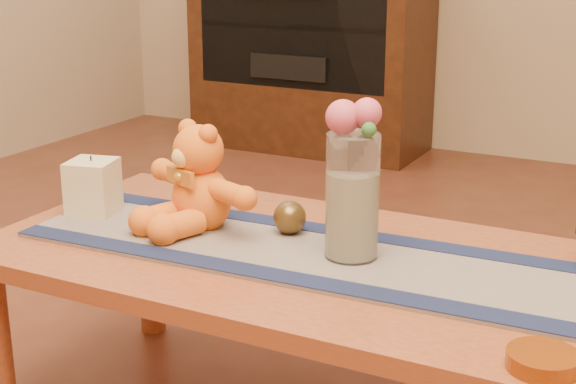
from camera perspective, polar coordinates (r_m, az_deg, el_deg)
The scene contains 21 objects.
coffee_table_top at distance 1.80m, azimuth 1.42°, elevation -4.78°, with size 1.40×0.70×0.04m, color brown.
table_leg_bl at distance 2.43m, azimuth -9.29°, elevation -4.81°, with size 0.07×0.07×0.41m, color brown.
persian_runner at distance 1.80m, azimuth 0.35°, elevation -4.00°, with size 1.20×0.35×0.01m, color #181B45.
runner_border_near at distance 1.67m, azimuth -1.76°, elevation -5.45°, with size 1.20×0.06×0.00m, color #141B3E.
runner_border_far at distance 1.92m, azimuth 2.19°, elevation -2.46°, with size 1.20×0.06×0.00m, color #141B3E.
teddy_bear at distance 1.92m, azimuth -5.90°, elevation 1.00°, with size 0.34×0.28×0.23m, color orange, non-canonical shape.
pillar_candle at distance 2.07m, azimuth -13.06°, elevation 0.37°, with size 0.11×0.11×0.13m, color beige.
candle_wick at distance 2.05m, azimuth -13.18°, elevation 2.24°, with size 0.00×0.00×0.01m, color black.
glass_vase at distance 1.72m, azimuth 4.37°, elevation -0.31°, with size 0.11×0.11×0.26m, color silver.
potpourri_fill at distance 1.73m, azimuth 4.34°, elevation -1.54°, with size 0.09×0.09×0.18m, color beige.
rose_left at distance 1.68m, azimuth 3.73°, elevation 5.08°, with size 0.07×0.07×0.07m, color #CE4864.
rose_right at distance 1.67m, azimuth 5.36°, elevation 5.35°, with size 0.06×0.06×0.06m, color #CE4864.
blue_flower_back at distance 1.71m, azimuth 5.26°, elevation 5.02°, with size 0.04×0.04×0.04m, color #47599A.
blue_flower_side at distance 1.71m, azimuth 3.82°, elevation 4.81°, with size 0.04×0.04×0.04m, color #47599A.
leaf_sprig at distance 1.65m, azimuth 5.49°, elevation 4.23°, with size 0.03×0.03×0.03m, color #33662D.
bronze_ball at distance 1.88m, azimuth 0.11°, elevation -1.73°, with size 0.07×0.07×0.07m, color #533B1B.
amber_dish at distance 1.39m, azimuth 16.84°, elevation -10.86°, with size 0.11×0.11×0.03m, color #BF5914.
media_cabinet at distance 4.46m, azimuth 1.56°, elevation 9.97°, with size 1.20×0.50×1.10m, color black.
cabinet_cavity at distance 4.24m, azimuth 0.16°, elevation 11.10°, with size 1.02×0.03×0.61m, color black.
cabinet_shelf at distance 4.31m, azimuth 0.69°, elevation 11.20°, with size 1.02×0.20×0.03m, color black.
stereo_lower at distance 4.36m, azimuth 0.80°, elevation 8.64°, with size 0.42×0.28×0.12m, color black.
Camera 1 is at (0.73, -1.50, 1.10)m, focal length 52.60 mm.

